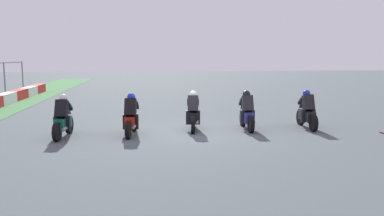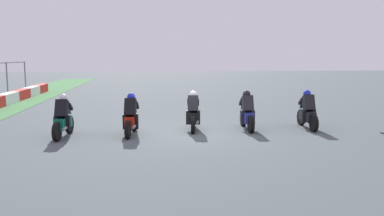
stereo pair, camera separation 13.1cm
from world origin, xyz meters
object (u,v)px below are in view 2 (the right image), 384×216
object	(u,v)px
rider_lane_d	(131,118)
rider_lane_e	(63,119)
rider_lane_a	(307,113)
rider_lane_c	(193,114)
rider_lane_b	(247,114)

from	to	relation	value
rider_lane_d	rider_lane_e	distance (m)	2.35
rider_lane_a	rider_lane_e	world-z (taller)	same
rider_lane_c	rider_lane_d	distance (m)	2.43
rider_lane_a	rider_lane_e	distance (m)	9.19
rider_lane_c	rider_lane_e	bearing A→B (deg)	107.13
rider_lane_a	rider_lane_e	xyz separation A→B (m)	(-0.58, 9.17, 0.00)
rider_lane_b	rider_lane_c	xyz separation A→B (m)	(0.16, 2.08, 0.00)
rider_lane_b	rider_lane_c	size ratio (longest dim) A/B	1.00
rider_lane_a	rider_lane_d	distance (m)	6.84
rider_lane_d	rider_lane_c	bearing A→B (deg)	-66.09
rider_lane_b	rider_lane_d	world-z (taller)	same
rider_lane_a	rider_lane_c	size ratio (longest dim) A/B	1.00
rider_lane_a	rider_lane_e	size ratio (longest dim) A/B	1.00
rider_lane_c	rider_lane_d	bearing A→B (deg)	114.15
rider_lane_b	rider_lane_d	bearing A→B (deg)	99.37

